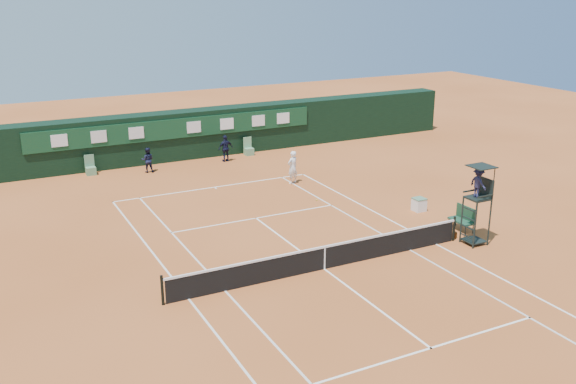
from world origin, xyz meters
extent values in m
plane|color=#BB5F2C|center=(0.00, 0.00, 0.00)|extent=(90.00, 90.00, 0.00)
cube|color=white|center=(0.00, 11.88, 0.01)|extent=(11.05, 0.08, 0.01)
cube|color=white|center=(5.49, 0.00, 0.01)|extent=(0.08, 23.85, 0.01)
cube|color=silver|center=(-5.49, 0.00, 0.01)|extent=(0.08, 23.85, 0.01)
cube|color=silver|center=(4.12, 0.00, 0.01)|extent=(0.08, 23.85, 0.01)
cube|color=silver|center=(-4.12, 0.00, 0.01)|extent=(0.08, 23.85, 0.01)
cube|color=white|center=(0.00, 6.40, 0.01)|extent=(8.31, 0.08, 0.01)
cube|color=white|center=(0.00, -6.40, 0.01)|extent=(8.31, 0.08, 0.01)
cube|color=white|center=(0.00, 0.00, 0.01)|extent=(0.08, 12.88, 0.01)
cube|color=silver|center=(0.00, 11.73, 0.01)|extent=(0.08, 0.30, 0.01)
cube|color=black|center=(0.00, 0.00, 0.45)|extent=(12.60, 0.04, 0.90)
cube|color=white|center=(0.00, 0.00, 0.93)|extent=(12.80, 0.06, 0.08)
cube|color=white|center=(0.00, 0.00, 0.46)|extent=(0.06, 0.05, 0.92)
cylinder|color=black|center=(6.40, 0.00, 0.55)|extent=(0.10, 0.10, 1.10)
cylinder|color=black|center=(-6.40, 0.00, 0.55)|extent=(0.10, 0.10, 1.10)
cube|color=black|center=(0.00, 18.75, 1.50)|extent=(40.00, 1.50, 3.00)
cube|color=#103B21|center=(0.00, 17.94, 2.10)|extent=(18.00, 0.10, 1.20)
cube|color=silver|center=(-7.00, 17.87, 2.10)|extent=(0.90, 0.04, 0.70)
cube|color=silver|center=(-4.80, 17.87, 2.10)|extent=(0.90, 0.04, 0.70)
cube|color=silver|center=(-2.60, 17.87, 2.10)|extent=(0.90, 0.04, 0.70)
cube|color=silver|center=(1.00, 17.87, 2.10)|extent=(0.90, 0.04, 0.70)
cube|color=white|center=(3.20, 17.87, 2.10)|extent=(0.90, 0.04, 0.70)
cube|color=white|center=(5.40, 17.87, 2.10)|extent=(0.90, 0.04, 0.70)
cube|color=white|center=(7.20, 17.87, 2.10)|extent=(0.90, 0.04, 0.70)
cube|color=#5B8B61|center=(-5.50, 17.45, 0.23)|extent=(0.55, 0.50, 0.46)
cube|color=#548060|center=(-5.50, 17.67, 0.80)|extent=(0.55, 0.06, 0.70)
cube|color=#619469|center=(4.50, 17.45, 0.23)|extent=(0.55, 0.50, 0.46)
cube|color=#63986A|center=(4.50, 17.67, 0.80)|extent=(0.55, 0.06, 0.70)
cylinder|color=black|center=(6.55, -1.05, 1.00)|extent=(0.07, 0.07, 2.00)
cylinder|color=black|center=(6.55, -0.25, 1.00)|extent=(0.07, 0.07, 2.00)
cylinder|color=black|center=(7.35, -1.05, 1.00)|extent=(0.07, 0.07, 2.00)
cylinder|color=black|center=(7.35, -0.25, 1.00)|extent=(0.07, 0.07, 2.00)
cube|color=black|center=(6.95, -0.65, 2.04)|extent=(0.85, 0.85, 0.08)
cube|color=black|center=(7.35, -0.65, 2.45)|extent=(0.06, 0.85, 0.80)
cube|color=black|center=(6.95, -1.07, 2.25)|extent=(0.85, 0.05, 0.06)
cube|color=black|center=(6.95, -0.23, 2.25)|extent=(0.85, 0.05, 0.06)
cylinder|color=black|center=(7.35, -1.05, 2.90)|extent=(0.04, 0.04, 1.00)
cylinder|color=black|center=(7.35, -0.25, 2.90)|extent=(0.04, 0.04, 1.00)
cube|color=black|center=(7.00, -0.65, 3.40)|extent=(0.95, 0.95, 0.04)
cube|color=black|center=(6.95, -0.65, 0.15)|extent=(0.80, 0.80, 0.05)
cube|color=black|center=(6.55, -0.65, 0.40)|extent=(0.04, 0.80, 0.04)
cube|color=black|center=(6.55, -0.65, 0.80)|extent=(0.04, 0.80, 0.04)
cube|color=black|center=(6.55, -0.65, 1.20)|extent=(0.04, 0.80, 0.04)
cube|color=black|center=(6.55, -0.65, 1.60)|extent=(0.04, 0.80, 0.04)
imported|color=#1B1C37|center=(6.90, -0.65, 2.72)|extent=(0.47, 0.82, 1.28)
cube|color=#193E2B|center=(7.52, 0.81, 0.45)|extent=(0.55, 1.20, 0.08)
cube|color=#183D25|center=(7.77, 0.81, 0.80)|extent=(0.06, 1.20, 0.60)
cylinder|color=black|center=(7.30, 0.26, 0.20)|extent=(0.04, 0.04, 0.41)
cylinder|color=black|center=(7.74, 0.26, 0.20)|extent=(0.04, 0.04, 0.41)
cylinder|color=black|center=(7.30, 1.36, 0.20)|extent=(0.04, 0.04, 0.41)
cylinder|color=black|center=(7.74, 1.36, 0.20)|extent=(0.04, 0.04, 0.41)
cube|color=black|center=(6.66, 0.51, 0.14)|extent=(0.51, 0.79, 0.27)
cube|color=white|center=(7.51, 3.77, 0.30)|extent=(0.55, 0.55, 0.60)
cube|color=#537E5E|center=(7.51, 3.77, 0.62)|extent=(0.57, 0.57, 0.05)
sphere|color=gold|center=(3.83, 7.36, 0.04)|extent=(0.07, 0.07, 0.07)
imported|color=white|center=(4.13, 10.61, 0.92)|extent=(0.77, 0.62, 1.84)
imported|color=black|center=(-2.39, 16.47, 0.74)|extent=(0.86, 0.76, 1.48)
imported|color=black|center=(2.59, 16.66, 0.84)|extent=(1.01, 0.50, 1.67)
camera|label=1|loc=(-11.58, -19.56, 10.44)|focal=40.00mm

